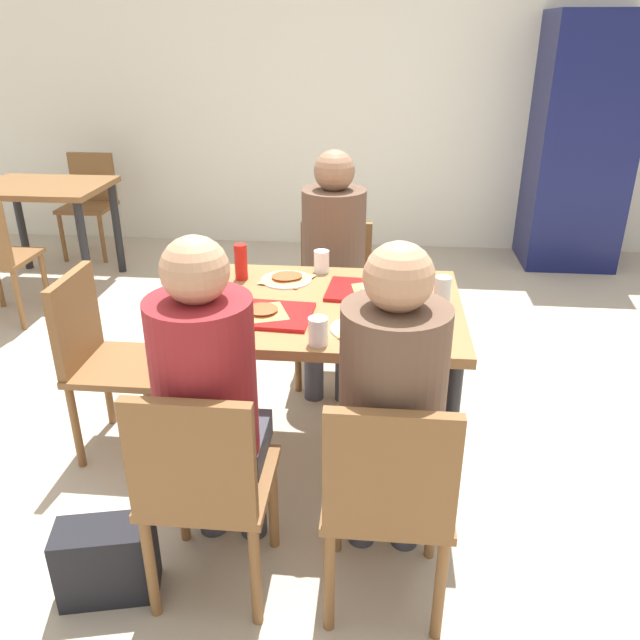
{
  "coord_description": "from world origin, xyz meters",
  "views": [
    {
      "loc": [
        0.23,
        -2.35,
        1.76
      ],
      "look_at": [
        0.0,
        0.0,
        0.68
      ],
      "focal_mm": 35.66,
      "sensor_mm": 36.0,
      "label": 1
    }
  ],
  "objects_px": {
    "tray_red_near": "(265,314)",
    "pizza_slice_a": "(262,310)",
    "person_in_red": "(209,390)",
    "drink_fridge": "(580,145)",
    "chair_near_right": "(388,494)",
    "person_far_side": "(333,255)",
    "condiment_bottle": "(241,262)",
    "foil_bundle": "(200,289)",
    "paper_plate_center": "(286,280)",
    "plastic_cup_a": "(322,261)",
    "chair_near_left": "(203,482)",
    "main_table": "(320,325)",
    "tray_red_far": "(370,291)",
    "plastic_cup_b": "(318,331)",
    "soda_can": "(442,291)",
    "background_table": "(45,202)",
    "chair_left_end": "(102,352)",
    "pizza_slice_b": "(376,288)",
    "paper_plate_near_edge": "(360,329)",
    "pizza_slice_d": "(364,326)",
    "background_chair_far": "(90,197)",
    "person_in_brown_jacket": "(392,399)",
    "pizza_slice_c": "(287,277)",
    "chair_far_side": "(335,290)",
    "handbag": "(107,561)"
  },
  "relations": [
    {
      "from": "chair_near_left",
      "to": "person_far_side",
      "type": "height_order",
      "value": "person_far_side"
    },
    {
      "from": "background_chair_far",
      "to": "condiment_bottle",
      "type": "bearing_deg",
      "value": -53.48
    },
    {
      "from": "person_in_red",
      "to": "drink_fridge",
      "type": "distance_m",
      "value": 4.08
    },
    {
      "from": "chair_near_left",
      "to": "person_in_brown_jacket",
      "type": "bearing_deg",
      "value": 13.75
    },
    {
      "from": "background_chair_far",
      "to": "chair_near_right",
      "type": "bearing_deg",
      "value": -54.79
    },
    {
      "from": "soda_can",
      "to": "plastic_cup_b",
      "type": "bearing_deg",
      "value": -139.69
    },
    {
      "from": "chair_far_side",
      "to": "plastic_cup_a",
      "type": "distance_m",
      "value": 0.55
    },
    {
      "from": "person_far_side",
      "to": "tray_red_near",
      "type": "height_order",
      "value": "person_far_side"
    },
    {
      "from": "main_table",
      "to": "pizza_slice_a",
      "type": "height_order",
      "value": "pizza_slice_a"
    },
    {
      "from": "tray_red_far",
      "to": "handbag",
      "type": "height_order",
      "value": "tray_red_far"
    },
    {
      "from": "pizza_slice_a",
      "to": "background_table",
      "type": "bearing_deg",
      "value": 133.15
    },
    {
      "from": "chair_far_side",
      "to": "person_in_red",
      "type": "xyz_separation_m",
      "value": [
        -0.29,
        -1.49,
        0.25
      ]
    },
    {
      "from": "chair_left_end",
      "to": "person_far_side",
      "type": "distance_m",
      "value": 1.2
    },
    {
      "from": "tray_red_far",
      "to": "plastic_cup_a",
      "type": "distance_m",
      "value": 0.33
    },
    {
      "from": "chair_far_side",
      "to": "pizza_slice_c",
      "type": "bearing_deg",
      "value": -106.25
    },
    {
      "from": "tray_red_near",
      "to": "person_in_brown_jacket",
      "type": "bearing_deg",
      "value": -47.19
    },
    {
      "from": "foil_bundle",
      "to": "background_table",
      "type": "distance_m",
      "value": 2.63
    },
    {
      "from": "main_table",
      "to": "chair_left_end",
      "type": "height_order",
      "value": "chair_left_end"
    },
    {
      "from": "soda_can",
      "to": "chair_near_left",
      "type": "bearing_deg",
      "value": -132.68
    },
    {
      "from": "main_table",
      "to": "person_in_red",
      "type": "bearing_deg",
      "value": -112.94
    },
    {
      "from": "handbag",
      "to": "background_table",
      "type": "relative_size",
      "value": 0.36
    },
    {
      "from": "chair_near_right",
      "to": "foil_bundle",
      "type": "xyz_separation_m",
      "value": [
        -0.77,
        0.79,
        0.32
      ]
    },
    {
      "from": "condiment_bottle",
      "to": "chair_far_side",
      "type": "bearing_deg",
      "value": 57.27
    },
    {
      "from": "paper_plate_center",
      "to": "plastic_cup_a",
      "type": "xyz_separation_m",
      "value": [
        0.14,
        0.13,
        0.05
      ]
    },
    {
      "from": "paper_plate_near_edge",
      "to": "pizza_slice_c",
      "type": "height_order",
      "value": "pizza_slice_c"
    },
    {
      "from": "main_table",
      "to": "chair_near_right",
      "type": "distance_m",
      "value": 0.88
    },
    {
      "from": "chair_near_left",
      "to": "background_table",
      "type": "xyz_separation_m",
      "value": [
        -1.91,
        2.79,
        0.14
      ]
    },
    {
      "from": "main_table",
      "to": "soda_can",
      "type": "relative_size",
      "value": 9.38
    },
    {
      "from": "chair_left_end",
      "to": "pizza_slice_b",
      "type": "relative_size",
      "value": 3.04
    },
    {
      "from": "plastic_cup_a",
      "to": "background_table",
      "type": "xyz_separation_m",
      "value": [
        -2.17,
        1.6,
        -0.18
      ]
    },
    {
      "from": "condiment_bottle",
      "to": "foil_bundle",
      "type": "distance_m",
      "value": 0.28
    },
    {
      "from": "tray_red_near",
      "to": "pizza_slice_a",
      "type": "xyz_separation_m",
      "value": [
        -0.01,
        -0.0,
        0.02
      ]
    },
    {
      "from": "pizza_slice_c",
      "to": "person_far_side",
      "type": "bearing_deg",
      "value": 68.97
    },
    {
      "from": "person_in_red",
      "to": "paper_plate_near_edge",
      "type": "xyz_separation_m",
      "value": [
        0.46,
        0.44,
        0.03
      ]
    },
    {
      "from": "condiment_bottle",
      "to": "plastic_cup_a",
      "type": "bearing_deg",
      "value": 20.66
    },
    {
      "from": "plastic_cup_b",
      "to": "main_table",
      "type": "bearing_deg",
      "value": 94.46
    },
    {
      "from": "chair_near_left",
      "to": "person_in_red",
      "type": "distance_m",
      "value": 0.28
    },
    {
      "from": "pizza_slice_a",
      "to": "pizza_slice_b",
      "type": "relative_size",
      "value": 0.87
    },
    {
      "from": "paper_plate_near_edge",
      "to": "chair_left_end",
      "type": "bearing_deg",
      "value": 168.12
    },
    {
      "from": "chair_near_right",
      "to": "person_far_side",
      "type": "relative_size",
      "value": 0.67
    },
    {
      "from": "tray_red_near",
      "to": "paper_plate_near_edge",
      "type": "relative_size",
      "value": 1.64
    },
    {
      "from": "tray_red_far",
      "to": "chair_near_right",
      "type": "bearing_deg",
      "value": -84.81
    },
    {
      "from": "pizza_slice_b",
      "to": "background_chair_far",
      "type": "height_order",
      "value": "background_chair_far"
    },
    {
      "from": "person_in_red",
      "to": "paper_plate_center",
      "type": "distance_m",
      "value": 0.92
    },
    {
      "from": "pizza_slice_a",
      "to": "handbag",
      "type": "xyz_separation_m",
      "value": [
        -0.43,
        -0.68,
        -0.64
      ]
    },
    {
      "from": "plastic_cup_b",
      "to": "tray_red_far",
      "type": "bearing_deg",
      "value": 70.92
    },
    {
      "from": "pizza_slice_d",
      "to": "background_table",
      "type": "height_order",
      "value": "pizza_slice_d"
    },
    {
      "from": "pizza_slice_d",
      "to": "soda_can",
      "type": "height_order",
      "value": "soda_can"
    },
    {
      "from": "person_far_side",
      "to": "drink_fridge",
      "type": "height_order",
      "value": "drink_fridge"
    },
    {
      "from": "chair_near_right",
      "to": "background_chair_far",
      "type": "xyz_separation_m",
      "value": [
        -2.48,
        3.52,
        0.0
      ]
    }
  ]
}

